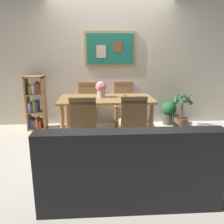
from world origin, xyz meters
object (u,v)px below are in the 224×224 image
dining_chair_far_right (123,100)px  potted_ivy (169,112)px  dining_table (106,103)px  bookshelf (36,103)px  tv_remote (128,96)px  dining_chair_near_left (83,121)px  leather_couch (126,169)px  dining_chair_far_left (88,100)px  dining_chair_near_right (133,119)px  potted_palm (181,114)px  flower_vase (101,88)px

dining_chair_far_right → potted_ivy: dining_chair_far_right is taller
dining_table → bookshelf: size_ratio=1.55×
potted_ivy → tv_remote: size_ratio=3.48×
dining_chair_near_left → leather_couch: 1.22m
leather_couch → dining_chair_far_left: bearing=101.1°
leather_couch → potted_ivy: 2.78m
tv_remote → dining_chair_far_left: bearing=139.6°
leather_couch → bookshelf: (-1.52, 2.36, 0.21)m
dining_chair_near_left → bookshelf: 1.63m
dining_table → leather_couch: (0.14, -1.81, -0.33)m
dining_table → dining_chair_near_left: size_ratio=1.81×
dining_chair_near_right → potted_ivy: dining_chair_near_right is taller
dining_chair_far_right → dining_chair_far_left: bearing=-178.5°
bookshelf → potted_palm: (2.93, -0.12, -0.23)m
dining_chair_near_left → potted_palm: (1.92, 1.16, -0.24)m
tv_remote → dining_chair_near_right: bearing=-92.5°
dining_chair_far_left → potted_ivy: bearing=-1.4°
dining_chair_near_right → tv_remote: (0.03, 0.77, 0.20)m
dining_chair_near_left → potted_palm: 2.26m
dining_chair_far_left → dining_chair_far_right: bearing=1.5°
dining_table → dining_chair_near_right: size_ratio=1.81×
dining_chair_near_right → dining_chair_near_left: same height
dining_table → flower_vase: 0.28m
dining_chair_near_left → dining_chair_far_right: same height
potted_palm → dining_chair_near_left: bearing=-148.9°
dining_chair_far_right → potted_palm: size_ratio=1.12×
dining_chair_far_right → flower_vase: size_ratio=3.15×
dining_chair_near_right → dining_chair_far_right: bearing=89.2°
dining_chair_near_right → leather_couch: dining_chair_near_right is taller
dining_chair_far_left → flower_vase: flower_vase is taller
dining_chair_near_left → tv_remote: dining_chair_near_left is taller
dining_table → potted_palm: 1.65m
dining_chair_near_right → flower_vase: bearing=121.0°
flower_vase → tv_remote: flower_vase is taller
dining_chair_far_left → potted_ivy: 1.75m
dining_chair_far_left → potted_ivy: dining_chair_far_left is taller
dining_chair_near_right → dining_chair_far_left: 1.60m
dining_chair_far_left → dining_chair_far_right: (0.75, 0.02, 0.00)m
flower_vase → potted_palm: bearing=12.5°
dining_chair_near_right → dining_table: bearing=118.1°
dining_chair_near_right → dining_chair_far_right: (0.02, 1.44, 0.00)m
dining_chair_far_left → bookshelf: 1.04m
tv_remote → potted_ivy: bearing=32.2°
dining_chair_far_right → leather_couch: 2.58m
potted_palm → flower_vase: bearing=-167.5°
leather_couch → flower_vase: 1.98m
dining_chair_far_left → bookshelf: size_ratio=0.85×
dining_table → tv_remote: (0.41, 0.08, 0.10)m
dining_chair_near_right → dining_chair_far_right: 1.44m
dining_table → dining_chair_far_left: (-0.36, 0.73, -0.10)m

